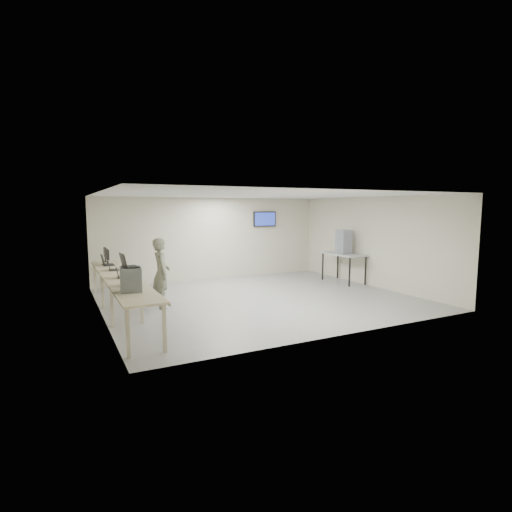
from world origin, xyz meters
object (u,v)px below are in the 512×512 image
workbench (120,279)px  soldier (161,273)px  side_table (344,256)px  equipment_box (131,279)px

workbench → soldier: bearing=13.9°
side_table → workbench: bearing=-172.9°
workbench → soldier: 1.03m
soldier → side_table: 6.22m
equipment_box → side_table: 7.74m
workbench → soldier: soldier is taller
soldier → side_table: bearing=-77.6°
workbench → equipment_box: equipment_box is taller
workbench → equipment_box: (-0.06, -1.80, 0.30)m
soldier → equipment_box: bearing=159.0°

